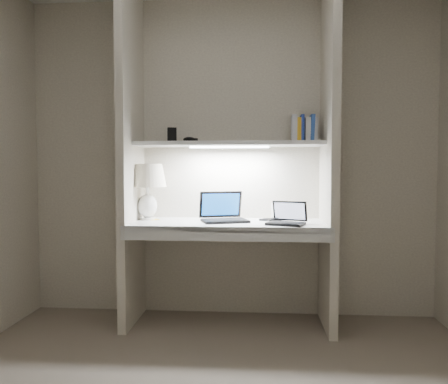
# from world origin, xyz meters

# --- Properties ---
(back_wall) EXTENTS (3.20, 0.01, 2.50)m
(back_wall) POSITION_xyz_m (0.00, 1.50, 1.25)
(back_wall) COLOR beige
(back_wall) RESTS_ON floor
(alcove_panel_left) EXTENTS (0.06, 0.55, 2.50)m
(alcove_panel_left) POSITION_xyz_m (-0.73, 1.23, 1.25)
(alcove_panel_left) COLOR beige
(alcove_panel_left) RESTS_ON floor
(alcove_panel_right) EXTENTS (0.06, 0.55, 2.50)m
(alcove_panel_right) POSITION_xyz_m (0.73, 1.23, 1.25)
(alcove_panel_right) COLOR beige
(alcove_panel_right) RESTS_ON floor
(desk) EXTENTS (1.40, 0.55, 0.04)m
(desk) POSITION_xyz_m (0.00, 1.23, 0.75)
(desk) COLOR white
(desk) RESTS_ON alcove_panel_left
(desk_apron) EXTENTS (1.46, 0.03, 0.10)m
(desk_apron) POSITION_xyz_m (0.00, 0.96, 0.72)
(desk_apron) COLOR silver
(desk_apron) RESTS_ON desk
(shelf) EXTENTS (1.40, 0.36, 0.03)m
(shelf) POSITION_xyz_m (0.00, 1.32, 1.35)
(shelf) COLOR silver
(shelf) RESTS_ON back_wall
(strip_light) EXTENTS (0.60, 0.04, 0.02)m
(strip_light) POSITION_xyz_m (0.00, 1.32, 1.33)
(strip_light) COLOR white
(strip_light) RESTS_ON shelf
(table_lamp) EXTENTS (0.29, 0.29, 0.43)m
(table_lamp) POSITION_xyz_m (-0.63, 1.33, 1.06)
(table_lamp) COLOR white
(table_lamp) RESTS_ON desk
(laptop_main) EXTENTS (0.40, 0.37, 0.22)m
(laptop_main) POSITION_xyz_m (-0.04, 1.27, 0.82)
(laptop_main) COLOR black
(laptop_main) RESTS_ON desk
(laptop_netbook) EXTENTS (0.31, 0.29, 0.16)m
(laptop_netbook) POSITION_xyz_m (0.42, 1.11, 0.81)
(laptop_netbook) COLOR black
(laptop_netbook) RESTS_ON desk
(speaker) EXTENTS (0.11, 0.09, 0.13)m
(speaker) POSITION_xyz_m (0.38, 1.36, 0.84)
(speaker) COLOR silver
(speaker) RESTS_ON desk
(mouse) EXTENTS (0.11, 0.09, 0.04)m
(mouse) POSITION_xyz_m (0.35, 1.22, 0.79)
(mouse) COLOR black
(mouse) RESTS_ON desk
(cable_coil) EXTENTS (0.12, 0.12, 0.01)m
(cable_coil) POSITION_xyz_m (0.30, 1.36, 0.78)
(cable_coil) COLOR black
(cable_coil) RESTS_ON desk
(sticky_note) EXTENTS (0.10, 0.10, 0.00)m
(sticky_note) POSITION_xyz_m (-0.58, 1.32, 0.77)
(sticky_note) COLOR gold
(sticky_note) RESTS_ON desk
(book_row) EXTENTS (0.19, 0.13, 0.20)m
(book_row) POSITION_xyz_m (0.56, 1.34, 1.46)
(book_row) COLOR #BCBCBC
(book_row) RESTS_ON shelf
(shelf_box) EXTENTS (0.08, 0.06, 0.11)m
(shelf_box) POSITION_xyz_m (-0.45, 1.36, 1.42)
(shelf_box) COLOR black
(shelf_box) RESTS_ON shelf
(shelf_gadget) EXTENTS (0.12, 0.10, 0.04)m
(shelf_gadget) POSITION_xyz_m (-0.31, 1.35, 1.39)
(shelf_gadget) COLOR black
(shelf_gadget) RESTS_ON shelf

